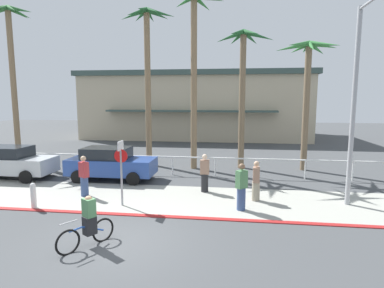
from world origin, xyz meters
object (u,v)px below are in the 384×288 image
palm_tree_3 (243,70)px  pedestrian_1 (84,178)px  streetlight_curb (357,95)px  pedestrian_2 (241,189)px  palm_tree_2 (194,47)px  stop_sign_bike_lane (121,164)px  palm_tree_0 (10,46)px  bollard_3 (33,195)px  cyclist_blue_0 (88,223)px  pedestrian_3 (205,175)px  car_blue_1 (111,163)px  palm_tree_4 (308,72)px  car_silver_0 (11,162)px  pedestrian_0 (256,183)px  palm_tree_1 (147,51)px

palm_tree_3 → pedestrian_1: palm_tree_3 is taller
streetlight_curb → pedestrian_2: (-4.16, -0.98, -3.44)m
palm_tree_2 → pedestrian_2: bearing=-69.1°
stop_sign_bike_lane → streetlight_curb: 9.20m
palm_tree_0 → pedestrian_1: palm_tree_0 is taller
bollard_3 → cyclist_blue_0: (3.51, -2.75, 0.18)m
pedestrian_3 → pedestrian_2: bearing=-54.2°
stop_sign_bike_lane → palm_tree_2: 9.16m
bollard_3 → stop_sign_bike_lane: bearing=13.0°
car_blue_1 → pedestrian_1: pedestrian_1 is taller
palm_tree_4 → car_silver_0: (-15.62, -4.13, -4.75)m
bollard_3 → car_blue_1: (1.26, 4.58, 0.35)m
streetlight_curb → cyclist_blue_0: streetlight_curb is taller
car_blue_1 → pedestrian_0: car_blue_1 is taller
stop_sign_bike_lane → palm_tree_2: palm_tree_2 is taller
car_blue_1 → pedestrian_0: size_ratio=2.65×
car_silver_0 → pedestrian_2: (11.91, -3.36, -0.03)m
pedestrian_0 → palm_tree_3: bearing=94.4°
palm_tree_1 → palm_tree_2: 3.05m
palm_tree_3 → palm_tree_4: (3.59, -0.17, -0.21)m
palm_tree_4 → palm_tree_1: bearing=178.1°
stop_sign_bike_lane → palm_tree_4: palm_tree_4 is taller
palm_tree_1 → palm_tree_2: bearing=-14.2°
bollard_3 → streetlight_curb: streetlight_curb is taller
palm_tree_4 → car_silver_0: palm_tree_4 is taller
palm_tree_3 → car_silver_0: 13.70m
streetlight_curb → palm_tree_1: palm_tree_1 is taller
car_silver_0 → car_blue_1: same height
palm_tree_1 → pedestrian_0: size_ratio=5.76×
pedestrian_1 → pedestrian_2: size_ratio=0.98×
car_silver_0 → pedestrian_1: (5.29, -2.49, -0.05)m
pedestrian_1 → pedestrian_3: pedestrian_1 is taller
streetlight_curb → pedestrian_1: size_ratio=4.27×
pedestrian_2 → car_silver_0: bearing=164.3°
palm_tree_1 → palm_tree_3: bearing=-1.4°
pedestrian_3 → pedestrian_0: bearing=-23.9°
stop_sign_bike_lane → cyclist_blue_0: stop_sign_bike_lane is taller
bollard_3 → pedestrian_2: bearing=6.2°
car_silver_0 → pedestrian_1: size_ratio=2.50×
stop_sign_bike_lane → palm_tree_0: palm_tree_0 is taller
cyclist_blue_0 → pedestrian_2: bearing=39.8°
bollard_3 → cyclist_blue_0: size_ratio=0.64×
palm_tree_0 → palm_tree_3: 14.96m
stop_sign_bike_lane → palm_tree_2: (1.90, 7.15, 5.40)m
bollard_3 → palm_tree_0: palm_tree_0 is taller
bollard_3 → pedestrian_0: pedestrian_0 is taller
palm_tree_0 → palm_tree_3: (14.87, -0.20, -1.68)m
stop_sign_bike_lane → pedestrian_3: bearing=37.3°
palm_tree_1 → palm_tree_2: size_ratio=0.96×
palm_tree_4 → pedestrian_1: size_ratio=4.19×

